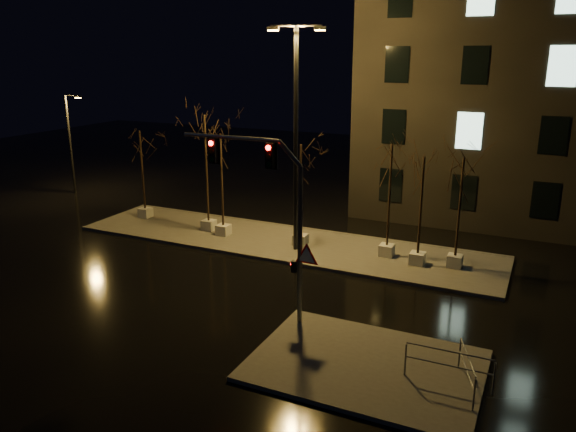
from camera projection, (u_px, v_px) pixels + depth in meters
The scene contains 15 objects.
ground at pixel (219, 286), 23.57m from camera, with size 90.00×90.00×0.00m, color black.
median at pixel (281, 242), 28.76m from camera, with size 22.00×5.00×0.15m, color #4A4742.
sidewalk_corner at pixel (365, 365), 17.45m from camera, with size 7.00×5.00×0.15m, color #4A4742.
tree_0 at pixel (141, 151), 31.75m from camera, with size 1.80×1.80×5.18m.
tree_1 at pixel (205, 141), 29.13m from camera, with size 1.80×1.80×6.37m.
tree_2 at pixel (221, 157), 28.51m from camera, with size 1.80×1.80×5.50m.
tree_3 at pixel (301, 167), 27.01m from camera, with size 1.80×1.80×5.21m.
tree_4 at pixel (391, 170), 25.45m from camera, with size 1.80×1.80×5.47m.
tree_5 at pixel (423, 182), 24.49m from camera, with size 1.80×1.80×5.07m.
tree_6 at pixel (462, 183), 24.17m from camera, with size 1.80×1.80×5.09m.
traffic_signal_mast at pixel (272, 203), 19.34m from camera, with size 5.34×0.21×6.52m.
streetlight_main at pixel (296, 126), 25.84m from camera, with size 2.56×1.11×10.46m.
streetlight_far at pixel (71, 140), 38.12m from camera, with size 1.32×0.32×6.73m.
guard_rail_a at pixel (449, 363), 16.11m from camera, with size 2.55×0.09×1.10m.
guard_rail_b at pixel (467, 367), 15.96m from camera, with size 0.74×2.07×1.03m.
Camera 1 is at (11.88, -18.50, 9.44)m, focal length 35.00 mm.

